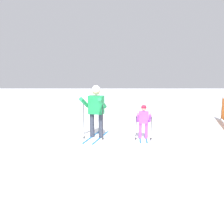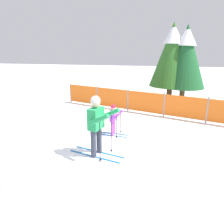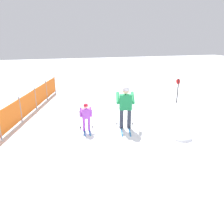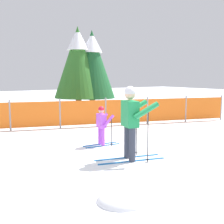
# 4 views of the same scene
# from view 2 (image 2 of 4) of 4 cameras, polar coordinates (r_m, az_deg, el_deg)

# --- Properties ---
(ground_plane) EXTENTS (60.00, 60.00, 0.00)m
(ground_plane) POSITION_cam_2_polar(r_m,az_deg,el_deg) (6.42, -0.75, -10.17)
(ground_plane) COLOR white
(skier_adult) EXTENTS (1.62, 0.87, 1.68)m
(skier_adult) POSITION_cam_2_polar(r_m,az_deg,el_deg) (5.84, -3.98, -2.26)
(skier_adult) COLOR #1966B2
(skier_adult) RESTS_ON ground_plane
(skier_child) EXTENTS (1.04, 0.53, 1.09)m
(skier_child) POSITION_cam_2_polar(r_m,az_deg,el_deg) (7.30, 0.42, -1.43)
(skier_child) COLOR #1966B2
(skier_child) RESTS_ON ground_plane
(safety_fence) EXTENTS (9.85, 3.22, 1.07)m
(safety_fence) POSITION_cam_2_polar(r_m,az_deg,el_deg) (9.58, 13.47, 1.92)
(safety_fence) COLOR gray
(safety_fence) RESTS_ON ground_plane
(conifer_far) EXTENTS (2.23, 2.23, 4.14)m
(conifer_far) POSITION_cam_2_polar(r_m,az_deg,el_deg) (12.17, 15.44, 14.46)
(conifer_far) COLOR #4C3823
(conifer_far) RESTS_ON ground_plane
(conifer_near) EXTENTS (2.16, 2.16, 4.01)m
(conifer_near) POSITION_cam_2_polar(r_m,az_deg,el_deg) (12.09, 18.67, 13.80)
(conifer_near) COLOR #4C3823
(conifer_near) RESTS_ON ground_plane
(snow_mound) EXTENTS (0.91, 0.77, 0.36)m
(snow_mound) POSITION_cam_2_polar(r_m,az_deg,el_deg) (5.50, -23.02, -16.55)
(snow_mound) COLOR white
(snow_mound) RESTS_ON ground_plane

